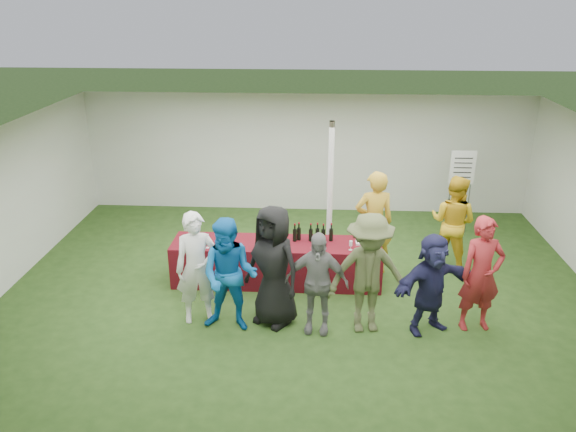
# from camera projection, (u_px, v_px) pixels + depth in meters

# --- Properties ---
(ground) EXTENTS (60.00, 60.00, 0.00)m
(ground) POSITION_uv_depth(u_px,v_px,m) (299.00, 293.00, 9.53)
(ground) COLOR #284719
(ground) RESTS_ON ground
(tent) EXTENTS (10.00, 10.00, 10.00)m
(tent) POSITION_uv_depth(u_px,v_px,m) (330.00, 195.00, 10.12)
(tent) COLOR white
(tent) RESTS_ON ground
(serving_table) EXTENTS (3.60, 0.80, 0.75)m
(serving_table) POSITION_uv_depth(u_px,v_px,m) (277.00, 262.00, 9.77)
(serving_table) COLOR #680A0E
(serving_table) RESTS_ON ground
(wine_bottles) EXTENTS (0.70, 0.13, 0.32)m
(wine_bottles) POSITION_uv_depth(u_px,v_px,m) (313.00, 234.00, 9.68)
(wine_bottles) COLOR black
(wine_bottles) RESTS_ON serving_table
(wine_glasses) EXTENTS (2.69, 0.12, 0.16)m
(wine_glasses) POSITION_uv_depth(u_px,v_px,m) (244.00, 242.00, 9.38)
(wine_glasses) COLOR silver
(wine_glasses) RESTS_ON serving_table
(water_bottle) EXTENTS (0.07, 0.07, 0.23)m
(water_bottle) POSITION_uv_depth(u_px,v_px,m) (274.00, 235.00, 9.67)
(water_bottle) COLOR silver
(water_bottle) RESTS_ON serving_table
(bar_towel) EXTENTS (0.25, 0.18, 0.03)m
(bar_towel) POSITION_uv_depth(u_px,v_px,m) (363.00, 243.00, 9.60)
(bar_towel) COLOR white
(bar_towel) RESTS_ON serving_table
(dump_bucket) EXTENTS (0.22, 0.22, 0.18)m
(dump_bucket) POSITION_uv_depth(u_px,v_px,m) (372.00, 246.00, 9.31)
(dump_bucket) COLOR slate
(dump_bucket) RESTS_ON serving_table
(wine_list_sign) EXTENTS (0.50, 0.03, 1.80)m
(wine_list_sign) POSITION_uv_depth(u_px,v_px,m) (462.00, 174.00, 11.42)
(wine_list_sign) COLOR slate
(wine_list_sign) RESTS_ON ground
(staff_pourer) EXTENTS (0.77, 0.57, 1.92)m
(staff_pourer) POSITION_uv_depth(u_px,v_px,m) (374.00, 223.00, 9.92)
(staff_pourer) COLOR gold
(staff_pourer) RESTS_ON ground
(staff_back) EXTENTS (1.08, 1.03, 1.76)m
(staff_back) POSITION_uv_depth(u_px,v_px,m) (453.00, 222.00, 10.16)
(staff_back) COLOR gold
(staff_back) RESTS_ON ground
(customer_0) EXTENTS (0.74, 0.60, 1.78)m
(customer_0) POSITION_uv_depth(u_px,v_px,m) (197.00, 268.00, 8.44)
(customer_0) COLOR white
(customer_0) RESTS_ON ground
(customer_1) EXTENTS (0.94, 0.77, 1.77)m
(customer_1) POSITION_uv_depth(u_px,v_px,m) (230.00, 276.00, 8.22)
(customer_1) COLOR #1065B5
(customer_1) RESTS_ON ground
(customer_2) EXTENTS (1.11, 1.01, 1.90)m
(customer_2) POSITION_uv_depth(u_px,v_px,m) (273.00, 266.00, 8.37)
(customer_2) COLOR black
(customer_2) RESTS_ON ground
(customer_3) EXTENTS (0.97, 0.49, 1.60)m
(customer_3) POSITION_uv_depth(u_px,v_px,m) (317.00, 283.00, 8.21)
(customer_3) COLOR slate
(customer_3) RESTS_ON ground
(customer_4) EXTENTS (1.30, 0.87, 1.87)m
(customer_4) POSITION_uv_depth(u_px,v_px,m) (368.00, 274.00, 8.17)
(customer_4) COLOR #4D5431
(customer_4) RESTS_ON ground
(customer_5) EXTENTS (1.50, 1.07, 1.56)m
(customer_5) POSITION_uv_depth(u_px,v_px,m) (431.00, 284.00, 8.22)
(customer_5) COLOR #1F2046
(customer_5) RESTS_ON ground
(customer_6) EXTENTS (0.72, 0.54, 1.79)m
(customer_6) POSITION_uv_depth(u_px,v_px,m) (481.00, 274.00, 8.24)
(customer_6) COLOR maroon
(customer_6) RESTS_ON ground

